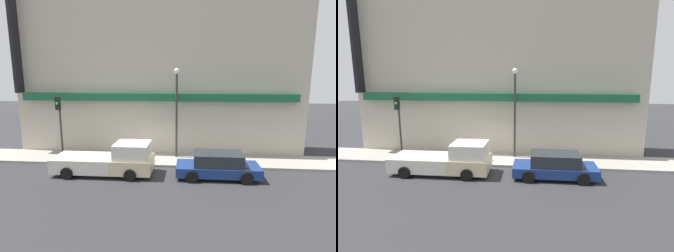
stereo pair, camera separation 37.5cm
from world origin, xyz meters
TOP-DOWN VIEW (x-y plane):
  - ground_plane at (0.00, 0.00)m, footprint 80.00×80.00m
  - sidewalk at (0.00, 1.32)m, footprint 36.00×2.63m
  - building at (-0.02, 4.11)m, footprint 19.80×3.80m
  - pickup_truck at (-2.11, -1.31)m, footprint 5.49×2.13m
  - parked_car at (3.78, -1.31)m, footprint 4.43×1.98m
  - fire_hydrant at (-0.17, 0.77)m, footprint 0.20×0.20m
  - street_lamp at (1.40, 1.75)m, footprint 0.36×0.36m
  - traffic_light at (-5.80, 0.48)m, footprint 0.28×0.42m

SIDE VIEW (x-z plane):
  - ground_plane at x=0.00m, z-range 0.00..0.00m
  - sidewalk at x=0.00m, z-range 0.00..0.14m
  - fire_hydrant at x=-0.17m, z-range 0.13..0.86m
  - parked_car at x=3.78m, z-range -0.02..1.35m
  - pickup_truck at x=-2.11m, z-range -0.12..1.69m
  - traffic_light at x=-5.80m, z-range 0.87..4.90m
  - street_lamp at x=1.40m, z-range 0.84..6.59m
  - building at x=-0.02m, z-range -0.01..11.30m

